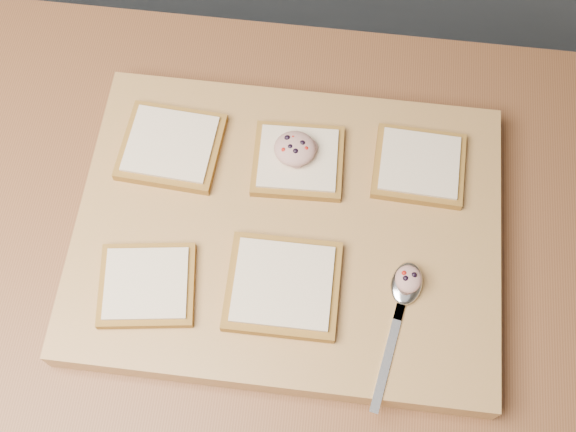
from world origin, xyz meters
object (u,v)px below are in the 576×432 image
bread_far_center (298,160)px  spoon (404,294)px  tuna_salad_dollop (295,149)px  cutting_board (288,232)px

bread_far_center → spoon: (0.14, -0.16, -0.00)m
tuna_salad_dollop → cutting_board: bearing=-88.5°
bread_far_center → tuna_salad_dollop: tuna_salad_dollop is taller
tuna_salad_dollop → spoon: bearing=-48.2°
spoon → tuna_salad_dollop: bearing=131.8°
cutting_board → spoon: (0.15, -0.07, 0.03)m
cutting_board → spoon: spoon is taller
bread_far_center → tuna_salad_dollop: size_ratio=2.23×
spoon → cutting_board: bearing=153.2°
cutting_board → tuna_salad_dollop: (-0.00, 0.09, 0.05)m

